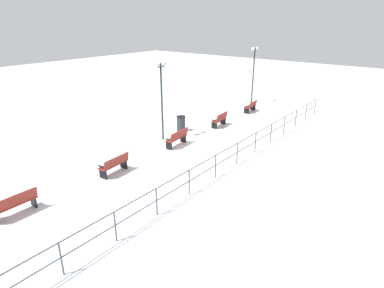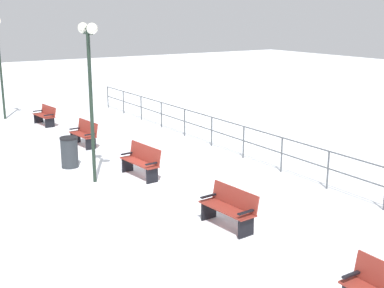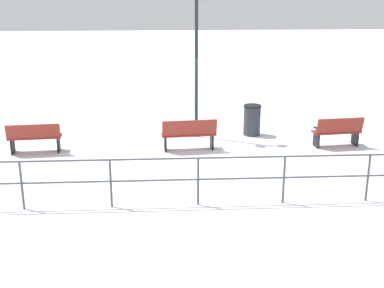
{
  "view_description": "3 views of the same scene",
  "coord_description": "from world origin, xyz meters",
  "px_view_note": "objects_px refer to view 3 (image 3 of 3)",
  "views": [
    {
      "loc": [
        -11.2,
        12.82,
        6.72
      ],
      "look_at": [
        -1.79,
        0.76,
        0.75
      ],
      "focal_mm": 30.42,
      "sensor_mm": 36.0,
      "label": 1
    },
    {
      "loc": [
        6.48,
        13.19,
        4.75
      ],
      "look_at": [
        -1.15,
        1.23,
        1.13
      ],
      "focal_mm": 48.22,
      "sensor_mm": 36.0,
      "label": 2
    },
    {
      "loc": [
        -14.18,
        0.74,
        4.63
      ],
      "look_at": [
        -2.19,
        0.03,
        0.83
      ],
      "focal_mm": 47.47,
      "sensor_mm": 36.0,
      "label": 3
    }
  ],
  "objects_px": {
    "bench_second": "(338,131)",
    "trash_bin": "(252,120)",
    "bench_third": "(189,134)",
    "bench_fourth": "(35,137)",
    "lamppost_middle": "(196,27)"
  },
  "relations": [
    {
      "from": "bench_second",
      "to": "bench_fourth",
      "type": "relative_size",
      "value": 0.96
    },
    {
      "from": "bench_second",
      "to": "trash_bin",
      "type": "distance_m",
      "value": 2.7
    },
    {
      "from": "bench_second",
      "to": "trash_bin",
      "type": "relative_size",
      "value": 1.5
    },
    {
      "from": "bench_third",
      "to": "lamppost_middle",
      "type": "height_order",
      "value": "lamppost_middle"
    },
    {
      "from": "bench_second",
      "to": "trash_bin",
      "type": "bearing_deg",
      "value": 53.13
    },
    {
      "from": "lamppost_middle",
      "to": "trash_bin",
      "type": "xyz_separation_m",
      "value": [
        0.1,
        -1.79,
        -2.92
      ]
    },
    {
      "from": "lamppost_middle",
      "to": "bench_second",
      "type": "bearing_deg",
      "value": -107.4
    },
    {
      "from": "bench_second",
      "to": "bench_fourth",
      "type": "distance_m",
      "value": 8.81
    },
    {
      "from": "bench_third",
      "to": "bench_fourth",
      "type": "bearing_deg",
      "value": 84.53
    },
    {
      "from": "bench_third",
      "to": "trash_bin",
      "type": "xyz_separation_m",
      "value": [
        1.47,
        -2.09,
        -0.01
      ]
    },
    {
      "from": "bench_second",
      "to": "lamppost_middle",
      "type": "bearing_deg",
      "value": 66.76
    },
    {
      "from": "bench_third",
      "to": "trash_bin",
      "type": "height_order",
      "value": "trash_bin"
    },
    {
      "from": "bench_third",
      "to": "trash_bin",
      "type": "relative_size",
      "value": 1.65
    },
    {
      "from": "bench_fourth",
      "to": "lamppost_middle",
      "type": "height_order",
      "value": "lamppost_middle"
    },
    {
      "from": "bench_second",
      "to": "trash_bin",
      "type": "height_order",
      "value": "trash_bin"
    }
  ]
}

